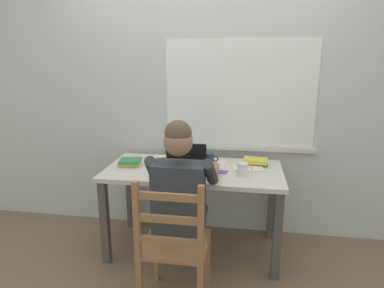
{
  "coord_description": "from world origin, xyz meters",
  "views": [
    {
      "loc": [
        0.39,
        -2.53,
        1.61
      ],
      "look_at": [
        -0.01,
        -0.05,
        0.95
      ],
      "focal_mm": 31.02,
      "sensor_mm": 36.0,
      "label": 1
    }
  ],
  "objects_px": {
    "book_stack_side": "(130,162)",
    "landscape_photo_print": "(219,172)",
    "coffee_mug_white": "(161,162)",
    "coffee_mug_dark": "(210,159)",
    "desk": "(194,180)",
    "wooden_chair": "(174,246)",
    "laptop": "(184,167)",
    "book_stack_main": "(255,162)",
    "seated_person": "(182,196)",
    "computer_mouse": "(214,176)",
    "coffee_mug_spare": "(243,169)"
  },
  "relations": [
    {
      "from": "book_stack_side",
      "to": "landscape_photo_print",
      "type": "bearing_deg",
      "value": -3.06
    },
    {
      "from": "coffee_mug_white",
      "to": "coffee_mug_dark",
      "type": "distance_m",
      "value": 0.41
    },
    {
      "from": "desk",
      "to": "wooden_chair",
      "type": "bearing_deg",
      "value": -91.52
    },
    {
      "from": "laptop",
      "to": "landscape_photo_print",
      "type": "xyz_separation_m",
      "value": [
        0.27,
        0.07,
        -0.05
      ]
    },
    {
      "from": "book_stack_main",
      "to": "book_stack_side",
      "type": "height_order",
      "value": "book_stack_main"
    },
    {
      "from": "seated_person",
      "to": "wooden_chair",
      "type": "height_order",
      "value": "seated_person"
    },
    {
      "from": "coffee_mug_dark",
      "to": "book_stack_side",
      "type": "height_order",
      "value": "coffee_mug_dark"
    },
    {
      "from": "computer_mouse",
      "to": "coffee_mug_white",
      "type": "height_order",
      "value": "coffee_mug_white"
    },
    {
      "from": "desk",
      "to": "book_stack_side",
      "type": "relative_size",
      "value": 6.93
    },
    {
      "from": "laptop",
      "to": "book_stack_side",
      "type": "bearing_deg",
      "value": 167.33
    },
    {
      "from": "coffee_mug_white",
      "to": "book_stack_side",
      "type": "xyz_separation_m",
      "value": [
        -0.27,
        -0.0,
        -0.02
      ]
    },
    {
      "from": "desk",
      "to": "wooden_chair",
      "type": "relative_size",
      "value": 1.54
    },
    {
      "from": "coffee_mug_white",
      "to": "landscape_photo_print",
      "type": "xyz_separation_m",
      "value": [
        0.48,
        -0.04,
        -0.05
      ]
    },
    {
      "from": "wooden_chair",
      "to": "coffee_mug_white",
      "type": "xyz_separation_m",
      "value": [
        -0.25,
        0.7,
        0.33
      ]
    },
    {
      "from": "computer_mouse",
      "to": "laptop",
      "type": "bearing_deg",
      "value": 159.76
    },
    {
      "from": "coffee_mug_spare",
      "to": "book_stack_main",
      "type": "bearing_deg",
      "value": 69.93
    },
    {
      "from": "wooden_chair",
      "to": "laptop",
      "type": "bearing_deg",
      "value": 93.73
    },
    {
      "from": "wooden_chair",
      "to": "landscape_photo_print",
      "type": "distance_m",
      "value": 0.75
    },
    {
      "from": "wooden_chair",
      "to": "computer_mouse",
      "type": "xyz_separation_m",
      "value": [
        0.2,
        0.5,
        0.3
      ]
    },
    {
      "from": "wooden_chair",
      "to": "seated_person",
      "type": "bearing_deg",
      "value": 90.0
    },
    {
      "from": "landscape_photo_print",
      "to": "coffee_mug_white",
      "type": "bearing_deg",
      "value": -174.72
    },
    {
      "from": "computer_mouse",
      "to": "coffee_mug_white",
      "type": "distance_m",
      "value": 0.49
    },
    {
      "from": "coffee_mug_white",
      "to": "coffee_mug_dark",
      "type": "height_order",
      "value": "coffee_mug_dark"
    },
    {
      "from": "wooden_chair",
      "to": "book_stack_main",
      "type": "relative_size",
      "value": 4.38
    },
    {
      "from": "book_stack_main",
      "to": "laptop",
      "type": "bearing_deg",
      "value": -152.71
    },
    {
      "from": "computer_mouse",
      "to": "coffee_mug_white",
      "type": "xyz_separation_m",
      "value": [
        -0.45,
        0.2,
        0.03
      ]
    },
    {
      "from": "laptop",
      "to": "coffee_mug_spare",
      "type": "distance_m",
      "value": 0.45
    },
    {
      "from": "desk",
      "to": "wooden_chair",
      "type": "height_order",
      "value": "wooden_chair"
    },
    {
      "from": "landscape_photo_print",
      "to": "book_stack_side",
      "type": "bearing_deg",
      "value": -172.77
    },
    {
      "from": "wooden_chair",
      "to": "book_stack_side",
      "type": "distance_m",
      "value": 0.92
    },
    {
      "from": "wooden_chair",
      "to": "coffee_mug_white",
      "type": "bearing_deg",
      "value": 109.84
    },
    {
      "from": "desk",
      "to": "seated_person",
      "type": "distance_m",
      "value": 0.42
    },
    {
      "from": "book_stack_main",
      "to": "book_stack_side",
      "type": "xyz_separation_m",
      "value": [
        -1.04,
        -0.18,
        -0.0
      ]
    },
    {
      "from": "coffee_mug_white",
      "to": "book_stack_side",
      "type": "distance_m",
      "value": 0.27
    },
    {
      "from": "coffee_mug_white",
      "to": "book_stack_side",
      "type": "height_order",
      "value": "coffee_mug_white"
    },
    {
      "from": "book_stack_main",
      "to": "landscape_photo_print",
      "type": "xyz_separation_m",
      "value": [
        -0.28,
        -0.22,
        -0.03
      ]
    },
    {
      "from": "computer_mouse",
      "to": "coffee_mug_spare",
      "type": "relative_size",
      "value": 0.84
    },
    {
      "from": "computer_mouse",
      "to": "landscape_photo_print",
      "type": "xyz_separation_m",
      "value": [
        0.03,
        0.16,
        -0.02
      ]
    },
    {
      "from": "coffee_mug_white",
      "to": "seated_person",
      "type": "bearing_deg",
      "value": -58.9
    },
    {
      "from": "desk",
      "to": "landscape_photo_print",
      "type": "height_order",
      "value": "landscape_photo_print"
    },
    {
      "from": "coffee_mug_dark",
      "to": "book_stack_main",
      "type": "distance_m",
      "value": 0.38
    },
    {
      "from": "seated_person",
      "to": "coffee_mug_dark",
      "type": "bearing_deg",
      "value": 75.35
    },
    {
      "from": "computer_mouse",
      "to": "coffee_mug_dark",
      "type": "distance_m",
      "value": 0.32
    },
    {
      "from": "desk",
      "to": "coffee_mug_white",
      "type": "bearing_deg",
      "value": -178.74
    },
    {
      "from": "laptop",
      "to": "landscape_photo_print",
      "type": "relative_size",
      "value": 2.54
    },
    {
      "from": "desk",
      "to": "coffee_mug_dark",
      "type": "height_order",
      "value": "coffee_mug_dark"
    },
    {
      "from": "desk",
      "to": "coffee_mug_spare",
      "type": "height_order",
      "value": "coffee_mug_spare"
    },
    {
      "from": "laptop",
      "to": "book_stack_side",
      "type": "relative_size",
      "value": 1.6
    },
    {
      "from": "laptop",
      "to": "coffee_mug_white",
      "type": "bearing_deg",
      "value": 152.54
    },
    {
      "from": "landscape_photo_print",
      "to": "coffee_mug_spare",
      "type": "bearing_deg",
      "value": -7.4
    }
  ]
}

